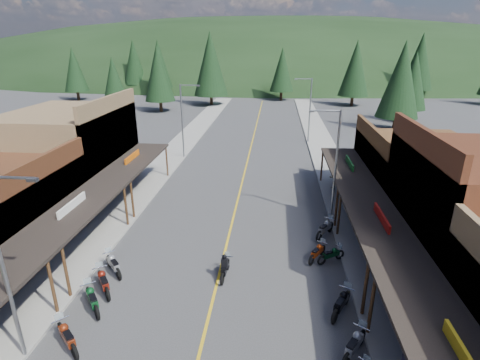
% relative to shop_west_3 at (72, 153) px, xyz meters
% --- Properties ---
extents(ground, '(220.00, 220.00, 0.00)m').
position_rel_shop_west_3_xyz_m(ground, '(13.78, -11.30, -3.52)').
color(ground, '#38383A').
rests_on(ground, ground).
extents(centerline, '(0.15, 90.00, 0.01)m').
position_rel_shop_west_3_xyz_m(centerline, '(13.78, 8.70, -3.51)').
color(centerline, gold).
rests_on(centerline, ground).
extents(sidewalk_west, '(3.40, 94.00, 0.15)m').
position_rel_shop_west_3_xyz_m(sidewalk_west, '(5.08, 8.70, -3.44)').
color(sidewalk_west, gray).
rests_on(sidewalk_west, ground).
extents(sidewalk_east, '(3.40, 94.00, 0.15)m').
position_rel_shop_west_3_xyz_m(sidewalk_east, '(22.48, 8.70, -3.44)').
color(sidewalk_east, gray).
rests_on(sidewalk_east, ground).
extents(shop_west_3, '(10.90, 10.20, 8.20)m').
position_rel_shop_west_3_xyz_m(shop_west_3, '(0.00, 0.00, 0.00)').
color(shop_west_3, brown).
rests_on(shop_west_3, ground).
extents(shop_east_3, '(10.90, 10.20, 6.20)m').
position_rel_shop_west_3_xyz_m(shop_east_3, '(27.54, 0.00, -0.99)').
color(shop_east_3, '#4C2D16').
rests_on(shop_east_3, ground).
extents(streetlight_0, '(2.16, 0.18, 8.00)m').
position_rel_shop_west_3_xyz_m(streetlight_0, '(6.83, -17.30, 0.94)').
color(streetlight_0, gray).
rests_on(streetlight_0, ground).
extents(streetlight_1, '(2.16, 0.18, 8.00)m').
position_rel_shop_west_3_xyz_m(streetlight_1, '(6.83, 10.70, 0.94)').
color(streetlight_1, gray).
rests_on(streetlight_1, ground).
extents(streetlight_2, '(2.16, 0.18, 8.00)m').
position_rel_shop_west_3_xyz_m(streetlight_2, '(20.74, -3.30, 0.94)').
color(streetlight_2, gray).
rests_on(streetlight_2, ground).
extents(streetlight_3, '(2.16, 0.18, 8.00)m').
position_rel_shop_west_3_xyz_m(streetlight_3, '(20.74, 18.70, 0.94)').
color(streetlight_3, gray).
rests_on(streetlight_3, ground).
extents(ridge_hill, '(310.00, 140.00, 60.00)m').
position_rel_shop_west_3_xyz_m(ridge_hill, '(13.78, 123.70, -3.52)').
color(ridge_hill, black).
rests_on(ridge_hill, ground).
extents(pine_0, '(5.04, 5.04, 11.00)m').
position_rel_shop_west_3_xyz_m(pine_0, '(-26.22, 50.70, 2.96)').
color(pine_0, black).
rests_on(pine_0, ground).
extents(pine_1, '(5.88, 5.88, 12.50)m').
position_rel_shop_west_3_xyz_m(pine_1, '(-10.22, 58.70, 3.72)').
color(pine_1, black).
rests_on(pine_1, ground).
extents(pine_2, '(6.72, 6.72, 14.00)m').
position_rel_shop_west_3_xyz_m(pine_2, '(3.78, 46.70, 4.47)').
color(pine_2, black).
rests_on(pine_2, ground).
extents(pine_3, '(5.04, 5.04, 11.00)m').
position_rel_shop_west_3_xyz_m(pine_3, '(17.78, 54.70, 2.96)').
color(pine_3, black).
rests_on(pine_3, ground).
extents(pine_4, '(5.88, 5.88, 12.50)m').
position_rel_shop_west_3_xyz_m(pine_4, '(31.78, 48.70, 3.72)').
color(pine_4, black).
rests_on(pine_4, ground).
extents(pine_5, '(6.72, 6.72, 14.00)m').
position_rel_shop_west_3_xyz_m(pine_5, '(47.78, 60.70, 4.47)').
color(pine_5, black).
rests_on(pine_5, ground).
extents(pine_7, '(5.88, 5.88, 12.50)m').
position_rel_shop_west_3_xyz_m(pine_7, '(-18.22, 64.70, 3.72)').
color(pine_7, black).
rests_on(pine_7, ground).
extents(pine_8, '(4.48, 4.48, 10.00)m').
position_rel_shop_west_3_xyz_m(pine_8, '(-8.22, 28.70, 2.46)').
color(pine_8, black).
rests_on(pine_8, ground).
extents(pine_9, '(4.93, 4.93, 10.80)m').
position_rel_shop_west_3_xyz_m(pine_9, '(37.78, 33.70, 2.86)').
color(pine_9, black).
rests_on(pine_9, ground).
extents(pine_10, '(5.38, 5.38, 11.60)m').
position_rel_shop_west_3_xyz_m(pine_10, '(-4.22, 38.70, 3.27)').
color(pine_10, black).
rests_on(pine_10, ground).
extents(pine_11, '(5.82, 5.82, 12.40)m').
position_rel_shop_west_3_xyz_m(pine_11, '(33.78, 26.70, 3.67)').
color(pine_11, black).
rests_on(pine_11, ground).
extents(bike_west_5, '(2.16, 2.09, 1.29)m').
position_rel_shop_west_3_xyz_m(bike_west_5, '(8.22, -16.68, -2.87)').
color(bike_west_5, maroon).
rests_on(bike_west_5, ground).
extents(bike_west_6, '(2.01, 2.26, 1.30)m').
position_rel_shop_west_3_xyz_m(bike_west_6, '(8.15, -14.25, -2.87)').
color(bike_west_6, '#0E471F').
rests_on(bike_west_6, ground).
extents(bike_west_7, '(2.00, 2.34, 1.33)m').
position_rel_shop_west_3_xyz_m(bike_west_7, '(8.10, -12.89, -2.85)').
color(bike_west_7, maroon).
rests_on(bike_west_7, ground).
extents(bike_west_8, '(1.99, 2.12, 1.25)m').
position_rel_shop_west_3_xyz_m(bike_west_8, '(7.92, -11.24, -2.90)').
color(bike_west_8, '#949499').
rests_on(bike_west_8, ground).
extents(bike_east_6, '(1.84, 2.26, 1.27)m').
position_rel_shop_west_3_xyz_m(bike_east_6, '(20.12, -16.00, -2.88)').
color(bike_east_6, '#9F9FA5').
rests_on(bike_east_6, ground).
extents(bike_east_7, '(1.73, 2.33, 1.28)m').
position_rel_shop_west_3_xyz_m(bike_east_7, '(20.00, -13.42, -2.88)').
color(bike_east_7, black).
rests_on(bike_east_7, ground).
extents(bike_east_8, '(1.92, 1.51, 1.07)m').
position_rel_shop_west_3_xyz_m(bike_east_8, '(20.12, -8.97, -2.99)').
color(bike_east_8, '#0B3A1B').
rests_on(bike_east_8, ground).
extents(bike_east_9, '(1.61, 2.02, 1.13)m').
position_rel_shop_west_3_xyz_m(bike_east_9, '(19.34, -8.81, -2.96)').
color(bike_east_9, '#9F320B').
rests_on(bike_east_9, ground).
extents(bike_east_10, '(1.88, 2.33, 1.30)m').
position_rel_shop_west_3_xyz_m(bike_east_10, '(20.12, -5.92, -2.87)').
color(bike_east_10, gray).
rests_on(bike_east_10, ground).
extents(rider_on_bike, '(0.81, 2.05, 1.53)m').
position_rel_shop_west_3_xyz_m(rider_on_bike, '(14.14, -11.01, -2.91)').
color(rider_on_bike, black).
rests_on(rider_on_bike, ground).
extents(pedestrian_east_b, '(1.06, 0.82, 1.91)m').
position_rel_shop_west_3_xyz_m(pedestrian_east_b, '(21.90, 2.73, -2.41)').
color(pedestrian_east_b, brown).
rests_on(pedestrian_east_b, sidewalk_east).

